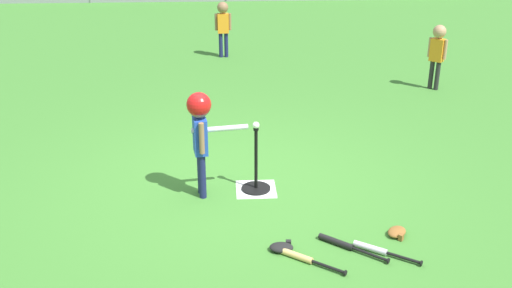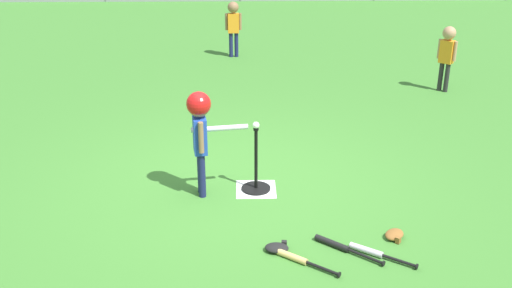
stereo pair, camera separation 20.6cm
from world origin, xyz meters
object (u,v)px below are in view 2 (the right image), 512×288
at_px(batter_child, 200,123).
at_px(glove_by_plate, 395,235).
at_px(baseball_on_tee, 256,125).
at_px(fielder_near_left, 447,50).
at_px(batting_tee, 256,180).
at_px(spare_bat_black, 339,246).
at_px(spare_bat_silver, 373,252).
at_px(spare_bat_wood, 298,259).
at_px(fielder_deep_right, 233,22).
at_px(glove_near_bats, 277,248).

xyz_separation_m(batter_child, glove_by_plate, (1.89, -0.94, -0.80)).
xyz_separation_m(baseball_on_tee, fielder_near_left, (3.16, 3.44, -0.08)).
bearing_deg(batting_tee, spare_bat_black, -58.37).
bearing_deg(spare_bat_silver, baseball_on_tee, 128.28).
relative_size(batter_child, spare_bat_black, 2.00).
height_order(baseball_on_tee, glove_by_plate, baseball_on_tee).
xyz_separation_m(batting_tee, spare_bat_black, (0.74, -1.20, -0.09)).
distance_m(baseball_on_tee, batter_child, 0.60).
bearing_deg(batter_child, spare_bat_silver, -37.04).
bearing_deg(spare_bat_silver, batter_child, 142.96).
bearing_deg(fielder_near_left, batting_tee, -132.59).
bearing_deg(spare_bat_wood, glove_by_plate, 21.25).
xyz_separation_m(batting_tee, fielder_near_left, (3.16, 3.44, 0.57)).
bearing_deg(spare_bat_silver, fielder_deep_right, 100.88).
height_order(fielder_near_left, spare_bat_black, fielder_near_left).
relative_size(baseball_on_tee, spare_bat_silver, 0.13).
xyz_separation_m(fielder_near_left, spare_bat_black, (-2.42, -4.64, -0.66)).
height_order(spare_bat_silver, spare_bat_black, same).
bearing_deg(batting_tee, spare_bat_wood, -76.34).
relative_size(batter_child, spare_bat_wood, 2.09).
bearing_deg(batting_tee, batter_child, -171.13).
distance_m(spare_bat_silver, glove_by_plate, 0.39).
bearing_deg(baseball_on_tee, fielder_near_left, 47.41).
height_order(baseball_on_tee, fielder_near_left, fielder_near_left).
bearing_deg(glove_by_plate, spare_bat_black, -162.73).
relative_size(fielder_deep_right, spare_bat_wood, 1.94).
relative_size(batter_child, fielder_near_left, 1.09).
bearing_deg(baseball_on_tee, batting_tee, 90.00).
distance_m(batting_tee, fielder_near_left, 4.71).
xyz_separation_m(batter_child, spare_bat_wood, (0.93, -1.31, -0.81)).
distance_m(fielder_near_left, spare_bat_silver, 5.25).
relative_size(fielder_deep_right, glove_near_bats, 4.63).
bearing_deg(spare_bat_wood, fielder_deep_right, 95.24).
relative_size(spare_bat_black, glove_near_bats, 2.50).
distance_m(spare_bat_silver, spare_bat_black, 0.32).
bearing_deg(batter_child, spare_bat_wood, -54.81).
bearing_deg(spare_bat_wood, spare_bat_silver, 7.15).
height_order(batting_tee, glove_by_plate, batting_tee).
xyz_separation_m(baseball_on_tee, glove_near_bats, (0.17, -1.23, -0.73)).
distance_m(baseball_on_tee, fielder_deep_right, 5.72).
bearing_deg(spare_bat_silver, glove_near_bats, 174.25).
xyz_separation_m(batting_tee, glove_near_bats, (0.17, -1.23, -0.09)).
bearing_deg(glove_near_bats, fielder_near_left, 57.31).
height_order(spare_bat_wood, spare_bat_black, same).
xyz_separation_m(spare_bat_silver, glove_near_bats, (-0.87, 0.09, 0.01)).
xyz_separation_m(batter_child, spare_bat_silver, (1.62, -1.22, -0.81)).
xyz_separation_m(fielder_deep_right, fielder_near_left, (3.47, -2.27, -0.01)).
height_order(batter_child, spare_bat_silver, batter_child).
distance_m(fielder_deep_right, glove_by_plate, 6.96).
distance_m(spare_bat_black, glove_near_bats, 0.58).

